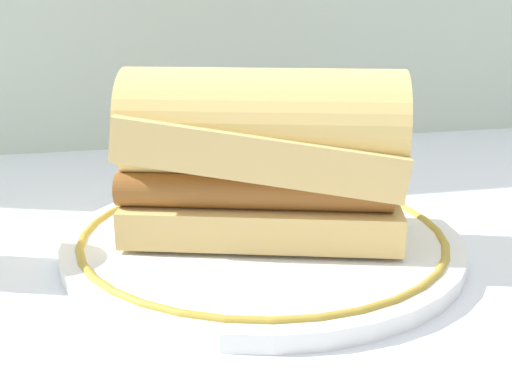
# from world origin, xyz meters

# --- Properties ---
(ground_plane) EXTENTS (1.50, 1.50, 0.00)m
(ground_plane) POSITION_xyz_m (0.00, 0.00, 0.00)
(ground_plane) COLOR white
(plate) EXTENTS (0.29, 0.29, 0.01)m
(plate) POSITION_xyz_m (-0.00, -0.01, 0.01)
(plate) COLOR white
(plate) RESTS_ON ground_plane
(sausage_sandwich) EXTENTS (0.21, 0.15, 0.12)m
(sausage_sandwich) POSITION_xyz_m (-0.00, -0.01, 0.07)
(sausage_sandwich) COLOR #E1BC6D
(sausage_sandwich) RESTS_ON plate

